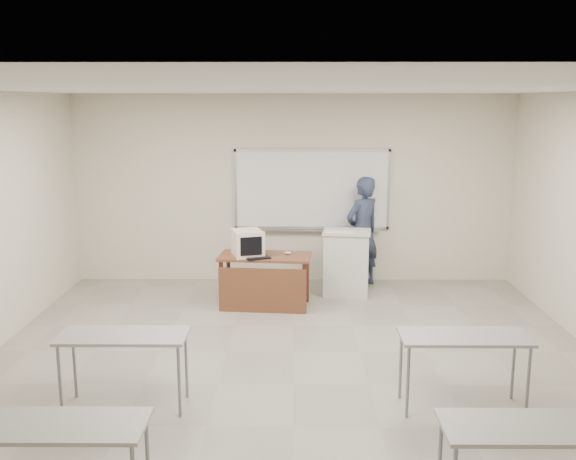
{
  "coord_description": "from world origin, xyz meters",
  "views": [
    {
      "loc": [
        -0.01,
        -6.19,
        2.87
      ],
      "look_at": [
        -0.07,
        2.2,
        1.19
      ],
      "focal_mm": 40.0,
      "sensor_mm": 36.0,
      "label": 1
    }
  ],
  "objects_px": {
    "laptop": "(257,253)",
    "instructor_desk": "(265,273)",
    "whiteboard": "(312,191)",
    "presenter": "(362,232)",
    "podium": "(346,262)",
    "crt_monitor": "(247,243)",
    "keyboard": "(339,232)",
    "mouse": "(288,253)"
  },
  "relations": [
    {
      "from": "laptop",
      "to": "keyboard",
      "type": "bearing_deg",
      "value": 2.15
    },
    {
      "from": "podium",
      "to": "mouse",
      "type": "xyz_separation_m",
      "value": [
        -0.88,
        -0.54,
        0.28
      ]
    },
    {
      "from": "whiteboard",
      "to": "podium",
      "type": "xyz_separation_m",
      "value": [
        0.5,
        -0.78,
        -0.99
      ]
    },
    {
      "from": "whiteboard",
      "to": "mouse",
      "type": "distance_m",
      "value": 1.54
    },
    {
      "from": "whiteboard",
      "to": "instructor_desk",
      "type": "height_order",
      "value": "whiteboard"
    },
    {
      "from": "instructor_desk",
      "to": "presenter",
      "type": "bearing_deg",
      "value": 43.96
    },
    {
      "from": "podium",
      "to": "crt_monitor",
      "type": "xyz_separation_m",
      "value": [
        -1.45,
        -0.61,
        0.43
      ]
    },
    {
      "from": "crt_monitor",
      "to": "podium",
      "type": "bearing_deg",
      "value": 5.46
    },
    {
      "from": "whiteboard",
      "to": "crt_monitor",
      "type": "distance_m",
      "value": 1.78
    },
    {
      "from": "crt_monitor",
      "to": "laptop",
      "type": "xyz_separation_m",
      "value": [
        0.15,
        -0.1,
        -0.12
      ]
    },
    {
      "from": "crt_monitor",
      "to": "mouse",
      "type": "xyz_separation_m",
      "value": [
        0.57,
        0.08,
        -0.16
      ]
    },
    {
      "from": "presenter",
      "to": "laptop",
      "type": "bearing_deg",
      "value": -0.52
    },
    {
      "from": "keyboard",
      "to": "laptop",
      "type": "bearing_deg",
      "value": -146.0
    },
    {
      "from": "instructor_desk",
      "to": "podium",
      "type": "bearing_deg",
      "value": 35.48
    },
    {
      "from": "presenter",
      "to": "whiteboard",
      "type": "bearing_deg",
      "value": -57.85
    },
    {
      "from": "laptop",
      "to": "whiteboard",
      "type": "bearing_deg",
      "value": 37.34
    },
    {
      "from": "keyboard",
      "to": "podium",
      "type": "bearing_deg",
      "value": 52.36
    },
    {
      "from": "laptop",
      "to": "presenter",
      "type": "relative_size",
      "value": 0.19
    },
    {
      "from": "whiteboard",
      "to": "crt_monitor",
      "type": "xyz_separation_m",
      "value": [
        -0.95,
        -1.4,
        -0.55
      ]
    },
    {
      "from": "podium",
      "to": "laptop",
      "type": "distance_m",
      "value": 1.51
    },
    {
      "from": "mouse",
      "to": "whiteboard",
      "type": "bearing_deg",
      "value": 95.69
    },
    {
      "from": "instructor_desk",
      "to": "laptop",
      "type": "bearing_deg",
      "value": -165.88
    },
    {
      "from": "mouse",
      "to": "presenter",
      "type": "relative_size",
      "value": 0.06
    },
    {
      "from": "keyboard",
      "to": "crt_monitor",
      "type": "bearing_deg",
      "value": -152.24
    },
    {
      "from": "instructor_desk",
      "to": "presenter",
      "type": "height_order",
      "value": "presenter"
    },
    {
      "from": "whiteboard",
      "to": "presenter",
      "type": "height_order",
      "value": "whiteboard"
    },
    {
      "from": "laptop",
      "to": "mouse",
      "type": "distance_m",
      "value": 0.46
    },
    {
      "from": "keyboard",
      "to": "presenter",
      "type": "distance_m",
      "value": 0.75
    },
    {
      "from": "instructor_desk",
      "to": "crt_monitor",
      "type": "xyz_separation_m",
      "value": [
        -0.25,
        0.08,
        0.41
      ]
    },
    {
      "from": "podium",
      "to": "keyboard",
      "type": "height_order",
      "value": "keyboard"
    },
    {
      "from": "podium",
      "to": "crt_monitor",
      "type": "height_order",
      "value": "crt_monitor"
    },
    {
      "from": "podium",
      "to": "instructor_desk",
      "type": "bearing_deg",
      "value": -142.67
    },
    {
      "from": "podium",
      "to": "mouse",
      "type": "distance_m",
      "value": 1.07
    },
    {
      "from": "crt_monitor",
      "to": "keyboard",
      "type": "xyz_separation_m",
      "value": [
        1.33,
        0.49,
        0.07
      ]
    },
    {
      "from": "instructor_desk",
      "to": "podium",
      "type": "distance_m",
      "value": 1.39
    },
    {
      "from": "crt_monitor",
      "to": "laptop",
      "type": "relative_size",
      "value": 1.36
    },
    {
      "from": "whiteboard",
      "to": "keyboard",
      "type": "height_order",
      "value": "whiteboard"
    },
    {
      "from": "instructor_desk",
      "to": "presenter",
      "type": "relative_size",
      "value": 0.74
    },
    {
      "from": "crt_monitor",
      "to": "presenter",
      "type": "distance_m",
      "value": 2.06
    },
    {
      "from": "laptop",
      "to": "podium",
      "type": "bearing_deg",
      "value": 4.21
    },
    {
      "from": "laptop",
      "to": "instructor_desk",
      "type": "bearing_deg",
      "value": -15.72
    },
    {
      "from": "crt_monitor",
      "to": "laptop",
      "type": "height_order",
      "value": "crt_monitor"
    }
  ]
}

